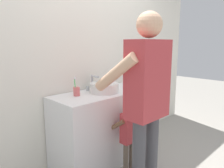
{
  "coord_description": "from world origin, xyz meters",
  "views": [
    {
      "loc": [
        -1.65,
        -1.53,
        1.42
      ],
      "look_at": [
        0.0,
        0.15,
        0.97
      ],
      "focal_mm": 34.75,
      "sensor_mm": 36.0,
      "label": 1
    }
  ],
  "objects": [
    {
      "name": "back_wall",
      "position": [
        0.0,
        0.62,
        1.35
      ],
      "size": [
        4.4,
        0.08,
        2.7
      ],
      "color": "silver",
      "rests_on": "ground"
    },
    {
      "name": "vanity_cabinet",
      "position": [
        0.0,
        0.3,
        0.43
      ],
      "size": [
        1.22,
        0.54,
        0.85
      ],
      "primitive_type": "cube",
      "color": "white",
      "rests_on": "ground"
    },
    {
      "name": "sink_basin",
      "position": [
        0.0,
        0.28,
        0.91
      ],
      "size": [
        0.33,
        0.33,
        0.11
      ],
      "color": "silver",
      "rests_on": "vanity_cabinet"
    },
    {
      "name": "faucet",
      "position": [
        0.0,
        0.48,
        0.94
      ],
      "size": [
        0.18,
        0.14,
        0.18
      ],
      "color": "#B7BABF",
      "rests_on": "vanity_cabinet"
    },
    {
      "name": "toothbrush_cup",
      "position": [
        -0.32,
        0.37,
        0.91
      ],
      "size": [
        0.07,
        0.07,
        0.21
      ],
      "color": "#D86666",
      "rests_on": "vanity_cabinet"
    },
    {
      "name": "child_toddler",
      "position": [
        0.0,
        -0.1,
        0.49
      ],
      "size": [
        0.25,
        0.25,
        0.82
      ],
      "color": "#6B5B4C",
      "rests_on": "ground"
    },
    {
      "name": "adult_parent",
      "position": [
        -0.15,
        -0.42,
        1.0
      ],
      "size": [
        0.52,
        0.55,
        1.67
      ],
      "color": "#47474C",
      "rests_on": "ground"
    }
  ]
}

